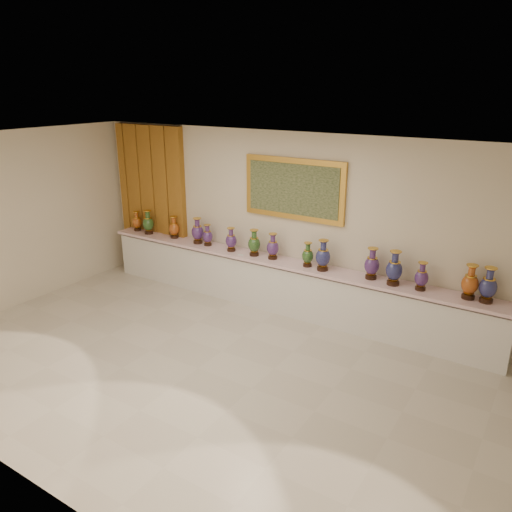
{
  "coord_description": "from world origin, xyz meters",
  "views": [
    {
      "loc": [
        3.89,
        -4.61,
        3.7
      ],
      "look_at": [
        -0.14,
        1.7,
        1.12
      ],
      "focal_mm": 35.0,
      "sensor_mm": 36.0,
      "label": 1
    }
  ],
  "objects": [
    {
      "name": "counter",
      "position": [
        0.0,
        2.27,
        0.44
      ],
      "size": [
        7.28,
        0.48,
        0.9
      ],
      "color": "white",
      "rests_on": "ground"
    },
    {
      "name": "vase_0",
      "position": [
        -3.34,
        2.27,
        1.08
      ],
      "size": [
        0.21,
        0.21,
        0.39
      ],
      "rotation": [
        0.0,
        0.0,
        0.2
      ],
      "color": "#321B0E",
      "rests_on": "counter"
    },
    {
      "name": "ground",
      "position": [
        0.0,
        0.0,
        0.0
      ],
      "size": [
        8.0,
        8.0,
        0.0
      ],
      "primitive_type": "plane",
      "color": "beige",
      "rests_on": "ground"
    },
    {
      "name": "vase_8",
      "position": [
        0.5,
        2.25,
        1.08
      ],
      "size": [
        0.24,
        0.24,
        0.4
      ],
      "rotation": [
        0.0,
        0.0,
        -0.32
      ],
      "color": "#321B0E",
      "rests_on": "counter"
    },
    {
      "name": "vase_1",
      "position": [
        -2.99,
        2.23,
        1.11
      ],
      "size": [
        0.28,
        0.28,
        0.47
      ],
      "rotation": [
        0.0,
        0.0,
        -0.34
      ],
      "color": "#321B0E",
      "rests_on": "counter"
    },
    {
      "name": "vase_9",
      "position": [
        0.79,
        2.22,
        1.12
      ],
      "size": [
        0.25,
        0.25,
        0.5
      ],
      "rotation": [
        0.0,
        0.0,
        0.1
      ],
      "color": "#321B0E",
      "rests_on": "counter"
    },
    {
      "name": "vase_14",
      "position": [
        3.19,
        2.29,
        1.12
      ],
      "size": [
        0.28,
        0.28,
        0.5
      ],
      "rotation": [
        0.0,
        0.0,
        -0.22
      ],
      "color": "#321B0E",
      "rests_on": "counter"
    },
    {
      "name": "vase_10",
      "position": [
        1.56,
        2.28,
        1.12
      ],
      "size": [
        0.29,
        0.29,
        0.49
      ],
      "rotation": [
        0.0,
        0.0,
        0.34
      ],
      "color": "#321B0E",
      "rests_on": "counter"
    },
    {
      "name": "vase_2",
      "position": [
        -2.37,
        2.29,
        1.09
      ],
      "size": [
        0.2,
        0.2,
        0.43
      ],
      "rotation": [
        0.0,
        0.0,
        0.0
      ],
      "color": "#321B0E",
      "rests_on": "counter"
    },
    {
      "name": "vase_12",
      "position": [
        2.32,
        2.24,
        1.09
      ],
      "size": [
        0.25,
        0.25,
        0.42
      ],
      "rotation": [
        0.0,
        0.0,
        0.39
      ],
      "color": "#321B0E",
      "rests_on": "counter"
    },
    {
      "name": "vase_13",
      "position": [
        2.96,
        2.29,
        1.12
      ],
      "size": [
        0.24,
        0.24,
        0.49
      ],
      "rotation": [
        0.0,
        0.0,
        0.05
      ],
      "color": "#321B0E",
      "rests_on": "counter"
    },
    {
      "name": "room",
      "position": [
        -2.53,
        2.44,
        1.59
      ],
      "size": [
        8.0,
        8.0,
        8.0
      ],
      "color": "beige",
      "rests_on": "ground"
    },
    {
      "name": "label_card",
      "position": [
        -0.72,
        2.13,
        0.9
      ],
      "size": [
        0.1,
        0.06,
        0.0
      ],
      "primitive_type": "cube",
      "color": "white",
      "rests_on": "counter"
    },
    {
      "name": "vase_6",
      "position": [
        -0.52,
        2.24,
        1.11
      ],
      "size": [
        0.27,
        0.27,
        0.46
      ],
      "rotation": [
        0.0,
        0.0,
        -0.29
      ],
      "color": "#321B0E",
      "rests_on": "counter"
    },
    {
      "name": "vase_3",
      "position": [
        -1.78,
        2.26,
        1.12
      ],
      "size": [
        0.29,
        0.29,
        0.48
      ],
      "rotation": [
        0.0,
        0.0,
        0.42
      ],
      "color": "#321B0E",
      "rests_on": "counter"
    },
    {
      "name": "vase_4",
      "position": [
        -1.54,
        2.26,
        1.08
      ],
      "size": [
        0.22,
        0.22,
        0.39
      ],
      "rotation": [
        0.0,
        0.0,
        -0.27
      ],
      "color": "#321B0E",
      "rests_on": "counter"
    },
    {
      "name": "vase_11",
      "position": [
        1.92,
        2.23,
        1.13
      ],
      "size": [
        0.31,
        0.31,
        0.52
      ],
      "rotation": [
        0.0,
        0.0,
        0.37
      ],
      "color": "#321B0E",
      "rests_on": "counter"
    },
    {
      "name": "vase_5",
      "position": [
        -0.99,
        2.23,
        1.09
      ],
      "size": [
        0.21,
        0.21,
        0.42
      ],
      "rotation": [
        0.0,
        0.0,
        0.07
      ],
      "color": "#321B0E",
      "rests_on": "counter"
    },
    {
      "name": "vase_7",
      "position": [
        -0.16,
        2.26,
        1.1
      ],
      "size": [
        0.23,
        0.23,
        0.44
      ],
      "rotation": [
        0.0,
        0.0,
        -0.12
      ],
      "color": "#321B0E",
      "rests_on": "counter"
    }
  ]
}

